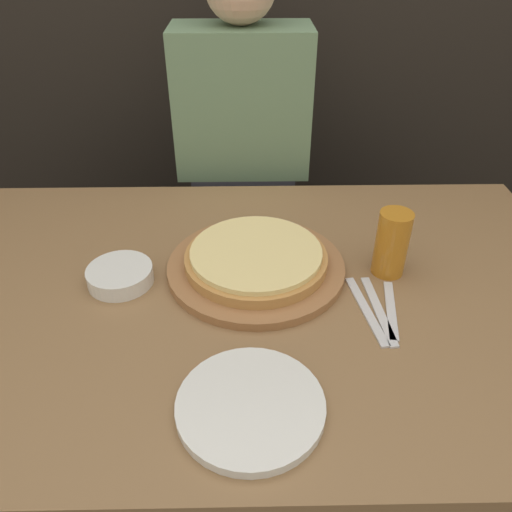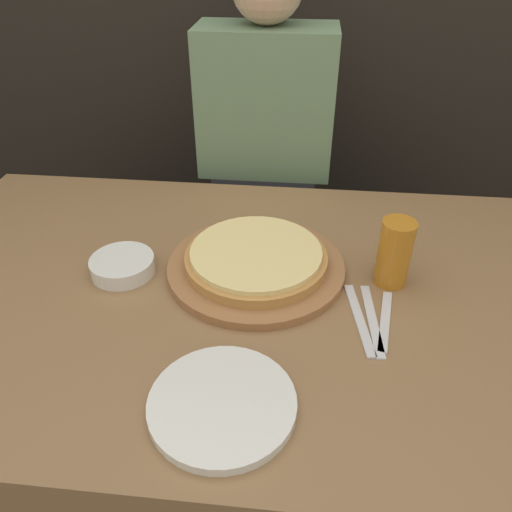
{
  "view_description": "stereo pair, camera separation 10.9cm",
  "coord_description": "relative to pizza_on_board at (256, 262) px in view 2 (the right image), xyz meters",
  "views": [
    {
      "loc": [
        0.02,
        -0.83,
        1.43
      ],
      "look_at": [
        0.04,
        0.06,
        0.8
      ],
      "focal_mm": 35.0,
      "sensor_mm": 36.0,
      "label": 1
    },
    {
      "loc": [
        0.13,
        -0.82,
        1.43
      ],
      "look_at": [
        0.04,
        0.06,
        0.8
      ],
      "focal_mm": 35.0,
      "sensor_mm": 36.0,
      "label": 2
    }
  ],
  "objects": [
    {
      "name": "fork",
      "position": [
        0.22,
        -0.14,
        -0.02
      ],
      "size": [
        0.05,
        0.21,
        0.0
      ],
      "color": "silver",
      "rests_on": "dining_table"
    },
    {
      "name": "diner_person",
      "position": [
        -0.03,
        0.58,
        -0.12
      ],
      "size": [
        0.4,
        0.2,
        1.36
      ],
      "color": "#33333D",
      "rests_on": "ground_plane"
    },
    {
      "name": "dinner_knife",
      "position": [
        0.24,
        -0.14,
        -0.02
      ],
      "size": [
        0.03,
        0.21,
        0.0
      ],
      "color": "silver",
      "rests_on": "dining_table"
    },
    {
      "name": "ground_plane",
      "position": [
        -0.04,
        -0.06,
        -0.79
      ],
      "size": [
        12.0,
        12.0,
        0.0
      ],
      "primitive_type": "plane",
      "color": "#38332D"
    },
    {
      "name": "side_bowl",
      "position": [
        -0.29,
        -0.04,
        -0.01
      ],
      "size": [
        0.14,
        0.14,
        0.04
      ],
      "color": "silver",
      "rests_on": "dining_table"
    },
    {
      "name": "beer_glass",
      "position": [
        0.29,
        -0.01,
        0.06
      ],
      "size": [
        0.07,
        0.07,
        0.15
      ],
      "color": "#B7701E",
      "rests_on": "dining_table"
    },
    {
      "name": "spoon",
      "position": [
        0.27,
        -0.14,
        -0.02
      ],
      "size": [
        0.05,
        0.18,
        0.0
      ],
      "color": "silver",
      "rests_on": "dining_table"
    },
    {
      "name": "dinner_plate",
      "position": [
        -0.02,
        -0.37,
        -0.02
      ],
      "size": [
        0.24,
        0.24,
        0.02
      ],
      "color": "silver",
      "rests_on": "dining_table"
    },
    {
      "name": "pizza_on_board",
      "position": [
        0.0,
        0.0,
        0.0
      ],
      "size": [
        0.39,
        0.39,
        0.06
      ],
      "color": "#99663D",
      "rests_on": "dining_table"
    },
    {
      "name": "dining_table",
      "position": [
        -0.04,
        -0.06,
        -0.41
      ],
      "size": [
        1.53,
        0.94,
        0.76
      ],
      "color": "olive",
      "rests_on": "ground_plane"
    }
  ]
}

